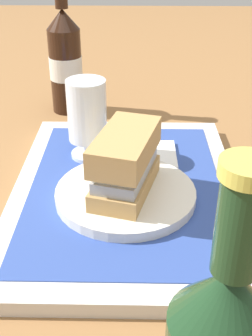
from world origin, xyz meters
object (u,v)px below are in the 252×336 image
Objects in this scene: sandwich at (124,160)px; beer_bottle at (65,61)px; beer_glass at (87,116)px; plate at (124,194)px.

sandwich is 0.38m from beer_bottle.
beer_bottle is (0.24, 0.07, 0.01)m from beer_glass.
sandwich is at bearing -153.08° from beer_glass.
sandwich is (0.00, -0.00, 0.05)m from plate.
beer_bottle is at bearing 19.06° from plate.
beer_glass is 0.25m from beer_bottle.
sandwich is at bearing -160.65° from beer_bottle.
plate is 1.52× the size of beer_glass.
beer_glass is at bearing 25.95° from plate.
beer_bottle is at bearing 34.75° from sandwich.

